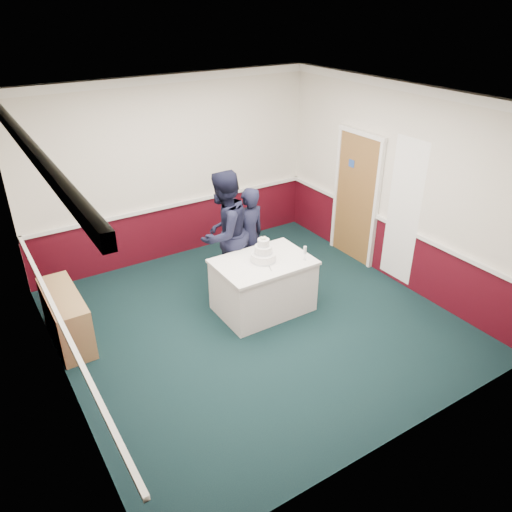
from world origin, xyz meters
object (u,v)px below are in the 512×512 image
wedding_cake (263,254)px  sideboard (66,317)px  cake_knife (270,267)px  champagne_flute (305,251)px  person_woman (249,237)px  person_man (224,234)px  cake_table (263,285)px

wedding_cake → sideboard: bearing=163.5°
wedding_cake → cake_knife: wedding_cake is taller
champagne_flute → person_woman: (-0.26, 1.05, -0.14)m
person_man → cake_table: bearing=80.1°
cake_table → cake_knife: (-0.03, -0.20, 0.39)m
cake_table → wedding_cake: 0.50m
person_man → person_woman: bearing=158.1°
person_man → cake_knife: bearing=75.4°
cake_knife → person_woman: bearing=93.3°
wedding_cake → cake_table: bearing=-90.0°
wedding_cake → person_man: size_ratio=0.19×
person_woman → person_man: bearing=-4.2°
cake_table → person_woman: size_ratio=0.84×
sideboard → champagne_flute: bearing=-18.8°
wedding_cake → champagne_flute: 0.57m
sideboard → champagne_flute: (3.04, -1.03, 0.58)m
sideboard → cake_knife: cake_knife is taller
sideboard → cake_table: bearing=-16.5°
wedding_cake → champagne_flute: size_ratio=1.78×
cake_table → wedding_cake: (0.00, 0.00, 0.50)m
cake_knife → person_woman: person_woman is taller
wedding_cake → person_woman: 0.82m
cake_knife → person_man: size_ratio=0.12×
cake_table → champagne_flute: size_ratio=6.44×
sideboard → cake_table: cake_table is taller
cake_table → person_man: bearing=104.7°
cake_knife → person_woman: 1.01m
cake_table → champagne_flute: (0.50, -0.28, 0.53)m
person_woman → wedding_cake: bearing=66.1°
cake_table → cake_knife: bearing=-98.5°
wedding_cake → champagne_flute: (0.50, -0.28, 0.03)m
cake_knife → person_man: 0.98m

